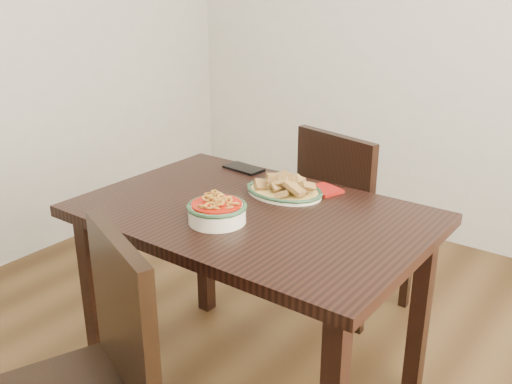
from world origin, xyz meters
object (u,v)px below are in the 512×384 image
Objects in this scene: dining_table at (253,236)px; fish_plate at (284,183)px; smartphone at (244,168)px; chair_far at (348,214)px; chair_near at (90,377)px; noodle_bowl at (217,210)px.

dining_table is 4.07× the size of fish_plate.
dining_table is at bearing -42.86° from smartphone.
chair_far reaches higher than smartphone.
chair_near is 3.02× the size of fish_plate.
noodle_bowl is at bearing 114.42° from chair_near.
chair_far is at bearing 88.66° from dining_table.
dining_table is 1.35× the size of chair_near.
noodle_bowl reaches higher than dining_table.
chair_near reaches higher than noodle_bowl.
noodle_bowl is at bearing -101.72° from dining_table.
smartphone is at bearing 118.57° from noodle_bowl.
fish_plate is 0.33m from smartphone.
dining_table is at bearing 102.03° from chair_far.
chair_far and chair_near have the same top height.
chair_far is 1.00× the size of chair_near.
fish_plate is 1.77× the size of smartphone.
chair_far is (0.02, 0.70, -0.15)m from dining_table.
chair_far is 0.55m from smartphone.
chair_near reaches higher than dining_table.
smartphone is (-0.30, 0.33, 0.10)m from dining_table.
dining_table is 0.24m from fish_plate.
fish_plate is at bearing 89.12° from dining_table.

